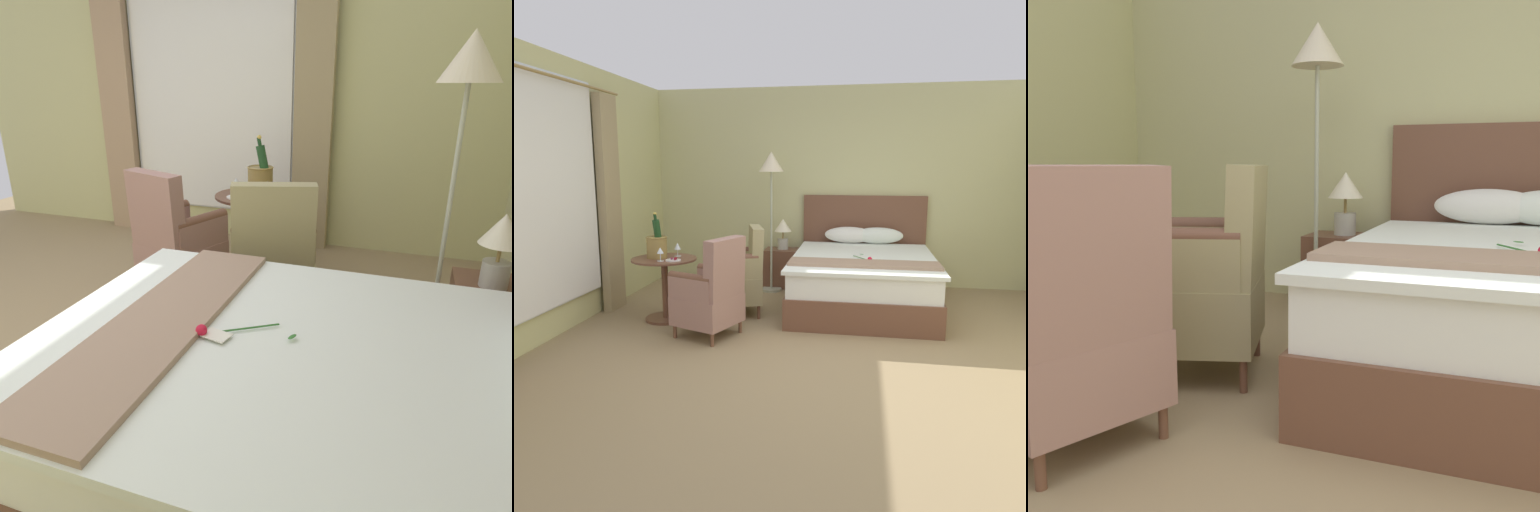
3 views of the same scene
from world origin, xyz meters
TOP-DOWN VIEW (x-y plane):
  - ground_plane at (0.00, 0.00)m, footprint 7.23×7.23m
  - wall_window_side at (-2.71, 0.00)m, footprint 0.27×5.85m
  - bed at (0.33, 1.77)m, footprint 1.68×2.27m
  - nightstand at (-0.77, 2.53)m, footprint 0.52×0.39m
  - bedside_lamp at (-0.77, 2.53)m, footprint 0.23×0.23m
  - floor_lamp_brass at (-0.89, 2.25)m, footprint 0.32×0.32m
  - side_table_round at (-1.80, 0.77)m, footprint 0.70×0.70m
  - champagne_bucket at (-1.88, 0.79)m, footprint 0.23×0.23m
  - wine_glass_near_bucket at (-1.77, 0.60)m, footprint 0.07×0.07m
  - wine_glass_near_edge at (-1.69, 0.91)m, footprint 0.08×0.08m
  - snack_plate at (-1.64, 0.65)m, footprint 0.16×0.16m
  - armchair_by_window at (-1.05, 1.16)m, footprint 0.72×0.72m
  - armchair_facing_bed at (-1.14, 0.33)m, footprint 0.71×0.70m

SIDE VIEW (x-z plane):
  - ground_plane at x=0.00m, z-range 0.00..0.00m
  - nightstand at x=-0.77m, z-range 0.00..0.53m
  - bed at x=0.33m, z-range -0.28..0.98m
  - side_table_round at x=-1.80m, z-range 0.06..0.75m
  - armchair_facing_bed at x=-1.14m, z-range -0.07..0.93m
  - armchair_by_window at x=-1.05m, z-range -0.05..0.95m
  - snack_plate at x=-1.64m, z-range 0.68..0.72m
  - wine_glass_near_bucket at x=-1.77m, z-range 0.72..0.87m
  - wine_glass_near_edge at x=-1.69m, z-range 0.72..0.87m
  - bedside_lamp at x=-0.77m, z-range 0.58..1.01m
  - champagne_bucket at x=-1.88m, z-range 0.59..1.08m
  - wall_window_side at x=-2.71m, z-range -0.01..2.74m
  - floor_lamp_brass at x=-0.89m, z-range 0.63..2.48m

